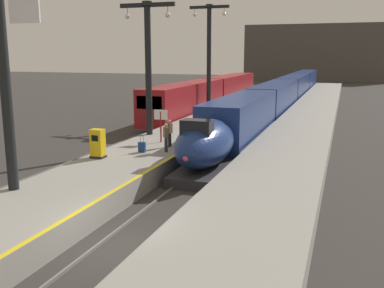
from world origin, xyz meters
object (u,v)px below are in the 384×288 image
(station_column_near, at_px, (4,59))
(ticket_machine_yellow, at_px, (98,145))
(passenger_mid_platform, at_px, (170,131))
(rolling_suitcase, at_px, (142,147))
(regional_train_adjacent, at_px, (212,93))
(station_column_far, at_px, (209,49))
(passenger_near_edge, at_px, (166,135))
(departure_info_board, at_px, (161,119))
(station_column_mid, at_px, (148,56))
(highspeed_train_main, at_px, (285,92))

(station_column_near, xyz_separation_m, ticket_machine_yellow, (0.29, 6.27, -4.70))
(passenger_mid_platform, height_order, rolling_suitcase, passenger_mid_platform)
(station_column_near, height_order, ticket_machine_yellow, station_column_near)
(regional_train_adjacent, bearing_deg, ticket_machine_yellow, -85.23)
(station_column_far, height_order, passenger_near_edge, station_column_far)
(regional_train_adjacent, bearing_deg, departure_info_board, -80.82)
(passenger_mid_platform, distance_m, ticket_machine_yellow, 4.84)
(station_column_far, relative_size, departure_info_board, 4.91)
(station_column_mid, bearing_deg, passenger_near_edge, -56.26)
(ticket_machine_yellow, bearing_deg, rolling_suitcase, 50.73)
(departure_info_board, bearing_deg, passenger_mid_platform, -47.62)
(highspeed_train_main, height_order, station_column_far, station_column_far)
(station_column_mid, bearing_deg, station_column_near, -89.76)
(station_column_near, xyz_separation_m, passenger_mid_platform, (2.93, 10.32, -4.45))
(passenger_mid_platform, xyz_separation_m, departure_info_board, (-1.09, 1.19, 0.52))
(ticket_machine_yellow, height_order, departure_info_board, departure_info_board)
(station_column_near, bearing_deg, passenger_mid_platform, 74.15)
(highspeed_train_main, distance_m, station_column_mid, 29.02)
(station_column_far, bearing_deg, highspeed_train_main, 66.48)
(station_column_mid, xyz_separation_m, rolling_suitcase, (2.04, -5.55, -5.20))
(highspeed_train_main, relative_size, passenger_near_edge, 44.51)
(rolling_suitcase, distance_m, ticket_machine_yellow, 2.70)
(station_column_near, relative_size, station_column_far, 0.85)
(passenger_mid_platform, bearing_deg, rolling_suitcase, -115.58)
(passenger_near_edge, bearing_deg, highspeed_train_main, 85.56)
(station_column_mid, relative_size, station_column_far, 0.88)
(regional_train_adjacent, relative_size, passenger_mid_platform, 21.66)
(passenger_mid_platform, bearing_deg, departure_info_board, 132.38)
(passenger_mid_platform, distance_m, departure_info_board, 1.70)
(station_column_near, height_order, passenger_near_edge, station_column_near)
(station_column_near, distance_m, passenger_near_edge, 10.47)
(passenger_near_edge, bearing_deg, station_column_far, 99.71)
(highspeed_train_main, height_order, regional_train_adjacent, regional_train_adjacent)
(station_column_mid, distance_m, station_column_far, 14.50)
(station_column_mid, distance_m, passenger_mid_platform, 6.48)
(departure_info_board, bearing_deg, station_column_far, 96.42)
(station_column_far, relative_size, passenger_mid_platform, 6.16)
(regional_train_adjacent, xyz_separation_m, station_column_mid, (2.20, -22.96, 4.43))
(station_column_mid, height_order, departure_info_board, station_column_mid)
(passenger_near_edge, bearing_deg, departure_info_board, 118.78)
(station_column_near, height_order, station_column_mid, station_column_mid)
(station_column_far, distance_m, rolling_suitcase, 20.98)
(rolling_suitcase, relative_size, ticket_machine_yellow, 0.61)
(passenger_near_edge, bearing_deg, station_column_near, -110.22)
(highspeed_train_main, xyz_separation_m, passenger_near_edge, (-2.57, -33.03, 0.07))
(passenger_mid_platform, bearing_deg, passenger_near_edge, -76.27)
(highspeed_train_main, distance_m, station_column_far, 15.69)
(ticket_machine_yellow, bearing_deg, regional_train_adjacent, 94.77)
(regional_train_adjacent, relative_size, ticket_machine_yellow, 22.88)
(highspeed_train_main, bearing_deg, regional_train_adjacent, -147.91)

